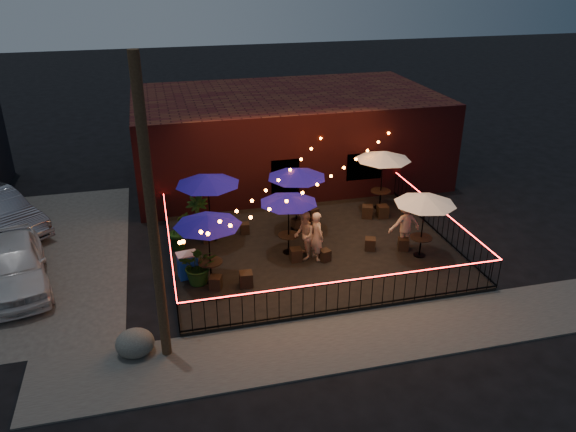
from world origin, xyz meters
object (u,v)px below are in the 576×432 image
Objects in this scene: cafe_table_1 at (208,180)px; cafe_table_2 at (289,199)px; cafe_table_4 at (425,200)px; cafe_table_5 at (383,156)px; utility_pole at (152,221)px; cooler at (188,265)px; cafe_table_0 at (208,221)px; boulder at (135,343)px; cafe_table_3 at (297,174)px.

cafe_table_1 is 1.12× the size of cafe_table_2.
cafe_table_4 is 0.88× the size of cafe_table_5.
utility_pole is 9.15× the size of cooler.
cafe_table_1 is at bearing 72.45° from utility_pole.
cafe_table_0 is (1.60, 3.21, -1.68)m from utility_pole.
cafe_table_0 is 0.98× the size of cafe_table_2.
boulder is (-2.77, -6.02, -2.14)m from cafe_table_1.
cafe_table_3 is (3.69, 3.14, 0.09)m from cafe_table_0.
utility_pole is 6.67m from cafe_table_1.
cafe_table_3 reaches higher than boulder.
utility_pole is at bearing -107.55° from cafe_table_1.
cooler is (-8.06, 0.51, -1.69)m from cafe_table_4.
cafe_table_2 is (4.52, 4.52, -1.79)m from utility_pole.
cooler is at bearing -148.74° from cafe_table_3.
cafe_table_5 is at bearing 86.76° from cafe_table_4.
cafe_table_0 is at bearing -139.64° from cafe_table_3.
utility_pole is 2.87× the size of cafe_table_5.
cafe_table_5 is (7.60, 4.19, 0.12)m from cafe_table_0.
cafe_table_3 is (5.29, 6.35, -1.59)m from utility_pole.
cooler is at bearing -166.95° from cafe_table_2.
cafe_table_0 is at bearing 63.52° from utility_pole.
boulder is at bearing -128.47° from cafe_table_0.
cafe_table_2 reaches higher than cooler.
cafe_table_4 is 8.25m from cooler.
cafe_table_5 is (0.24, 4.23, 0.15)m from cafe_table_4.
utility_pole is 3.30× the size of cafe_table_2.
cafe_table_1 reaches higher than cafe_table_5.
cooler is 3.90m from boulder.
cafe_table_5 is at bearing 31.58° from cafe_table_2.
cafe_table_1 is 3.34m from cafe_table_3.
cafe_table_4 is (7.00, -3.02, -0.23)m from cafe_table_1.
cafe_table_1 is (1.96, 6.20, -1.49)m from utility_pole.
cafe_table_4 is 10.39m from boulder.
cafe_table_2 is (2.92, 1.31, -0.11)m from cafe_table_0.
cafe_table_5 is (3.91, 1.05, 0.02)m from cafe_table_3.
cafe_table_1 is 1.11× the size of cafe_table_4.
utility_pole reaches higher than cafe_table_2.
cafe_table_0 is 3.02m from cafe_table_1.
cafe_table_0 is at bearing -96.89° from cafe_table_1.
utility_pole is 3.96m from cafe_table_0.
cafe_table_3 is at bearing 45.32° from boulder.
cafe_table_2 is at bearing -148.42° from cafe_table_5.
cafe_table_5 is at bearing 35.80° from boulder.
cafe_table_5 reaches higher than cafe_table_0.
cafe_table_1 reaches higher than cafe_table_2.
boulder is (-9.77, -2.99, -1.91)m from cafe_table_4.
cafe_table_4 is at bearing 19.51° from utility_pole.
utility_pole is at bearing -141.19° from cafe_table_5.
utility_pole reaches higher than cafe_table_4.
cafe_table_1 is at bearing 65.30° from boulder.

